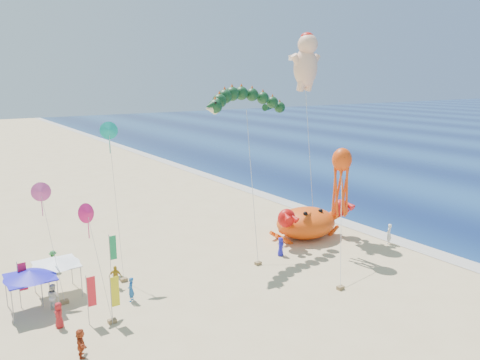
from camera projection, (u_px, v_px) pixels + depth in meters
name	position (u px, v px, depth m)	size (l,w,h in m)	color
ground	(273.00, 257.00, 39.34)	(320.00, 320.00, 0.00)	#D1B784
foam_strip	(370.00, 231.00, 45.87)	(320.00, 320.00, 0.00)	silver
crab_inflatable	(307.00, 222.00, 43.79)	(8.00, 5.19, 3.51)	#EC4B0C
dragon_kite	(245.00, 104.00, 40.01)	(10.33, 7.59, 13.65)	black
cherub_kite	(306.00, 60.00, 44.33)	(2.47, 3.95, 18.91)	#FFC09B
octopus_kite	(341.00, 177.00, 38.47)	(5.90, 5.95, 9.16)	#E6430C
canopy_blue	(30.00, 274.00, 29.90)	(3.19, 3.19, 2.71)	gray
canopy_white	(56.00, 262.00, 31.94)	(3.08, 3.08, 2.71)	gray
feather_flags	(86.00, 276.00, 30.58)	(7.22, 7.43, 3.20)	gray
beachgoers	(138.00, 282.00, 32.55)	(28.99, 14.27, 1.86)	gold
small_kites	(83.00, 189.00, 31.76)	(6.58, 7.84, 11.65)	#CE4493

